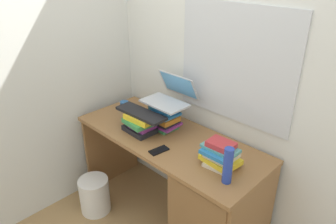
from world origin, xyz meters
The scene contains 14 objects.
ground_plane centered at (0.00, 0.00, 0.00)m, with size 6.00×6.00×0.00m, color #9E7A4C.
wall_back centered at (0.00, 0.35, 1.30)m, with size 6.00×0.06×2.60m.
wall_left centered at (-0.85, 0.00, 1.30)m, with size 0.05×6.00×2.60m, color silver.
desk centered at (0.39, -0.02, 0.42)m, with size 1.52×0.61×0.77m.
book_stack_tall centered at (-0.13, 0.08, 0.87)m, with size 0.25×0.20×0.20m.
book_stack_keyboard_riser centered at (-0.20, -0.10, 0.84)m, with size 0.26×0.21×0.15m.
book_stack_side centered at (0.48, -0.02, 0.85)m, with size 0.25×0.20×0.17m.
laptop centered at (-0.12, 0.15, 1.02)m, with size 0.35×0.31×0.20m.
keyboard centered at (-0.20, -0.09, 0.93)m, with size 0.42×0.14×0.02m, color black.
computer_mouse centered at (0.36, 0.03, 0.79)m, with size 0.06×0.10×0.04m, color #A5A8AD.
mug centered at (-0.57, 0.05, 0.81)m, with size 0.11×0.07×0.09m.
water_bottle centered at (0.61, -0.13, 0.89)m, with size 0.06×0.06×0.23m, color #263FA5.
cell_phone centered at (0.09, -0.19, 0.77)m, with size 0.07×0.14×0.01m, color black.
wastebasket centered at (-0.49, -0.39, 0.16)m, with size 0.25×0.25×0.31m, color silver.
Camera 1 is at (1.43, -1.46, 1.98)m, focal length 34.10 mm.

